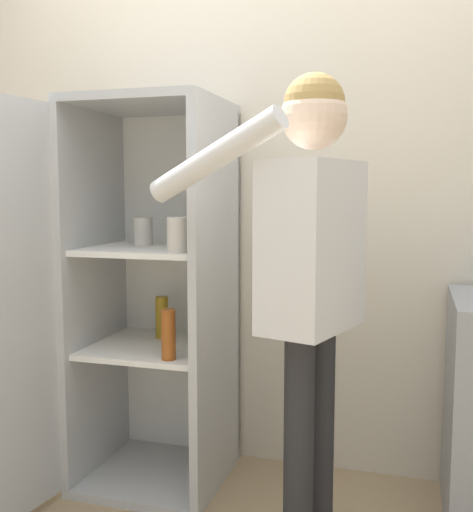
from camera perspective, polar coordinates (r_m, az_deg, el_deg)
name	(u,v)px	position (r m, az deg, el deg)	size (l,w,h in m)	color
wall_back	(263,190)	(2.77, 2.53, 6.29)	(7.00, 0.06, 2.55)	beige
refrigerator	(128,297)	(2.57, -10.32, -3.85)	(0.73, 1.18, 1.65)	#B7BABC
person	(310,252)	(2.04, 7.00, 0.38)	(0.72, 0.51, 1.66)	#262628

